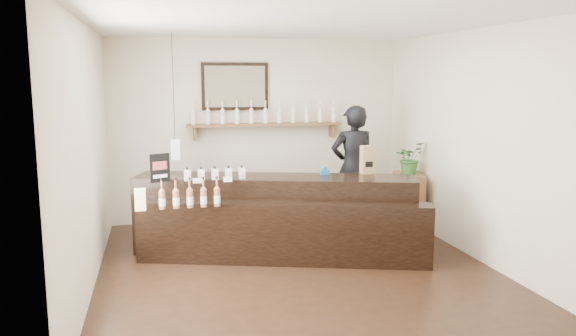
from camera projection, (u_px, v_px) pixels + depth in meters
The scene contains 10 objects.
ground at pixel (296, 268), 6.58m from camera, with size 5.00×5.00×0.00m, color black.
room_shell at pixel (297, 124), 6.31m from camera, with size 5.00×5.00×5.00m.
back_wall_decor at pixel (249, 108), 8.55m from camera, with size 2.66×0.96×1.69m.
counter at pixel (276, 219), 7.03m from camera, with size 3.54×1.98×1.15m.
promo_sign at pixel (160, 168), 6.65m from camera, with size 0.23×0.11×0.34m.
paper_bag at pixel (367, 160), 7.25m from camera, with size 0.17×0.13×0.36m.
tape_dispenser at pixel (325, 172), 7.19m from camera, with size 0.12×0.06×0.10m.
side_cabinet at pixel (408, 202), 8.19m from camera, with size 0.58×0.68×0.84m.
potted_plant at pixel (409, 158), 8.08m from camera, with size 0.42×0.36×0.46m, color #2C6528.
shopkeeper at pixel (353, 160), 8.18m from camera, with size 0.75×0.49×2.06m, color black.
Camera 1 is at (-1.54, -6.12, 2.22)m, focal length 35.00 mm.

